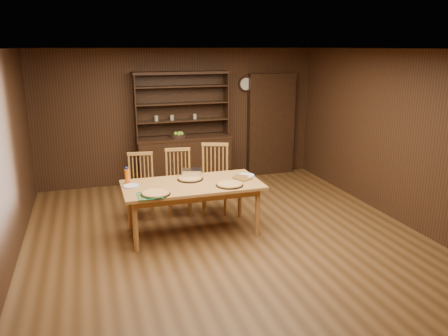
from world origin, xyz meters
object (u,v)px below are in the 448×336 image
object	(u,v)px
chair_center	(179,179)
juice_bottle	(127,176)
dining_table	(192,189)
chair_left	(141,183)
chair_right	(215,176)
china_hutch	(184,154)

from	to	relation	value
chair_center	juice_bottle	distance (m)	1.10
dining_table	chair_center	bearing A→B (deg)	90.59
chair_left	chair_center	world-z (taller)	chair_center
chair_left	chair_right	size ratio (longest dim) A/B	0.91
chair_left	chair_center	size ratio (longest dim) A/B	0.97
china_hutch	chair_left	distance (m)	1.79
chair_right	chair_left	bearing A→B (deg)	-166.98
dining_table	chair_left	distance (m)	1.11
chair_right	chair_center	bearing A→B (deg)	-171.71
chair_right	china_hutch	bearing A→B (deg)	115.28
china_hutch	chair_center	distance (m)	1.55
china_hutch	juice_bottle	world-z (taller)	china_hutch
dining_table	chair_right	bearing A→B (deg)	54.09
china_hutch	chair_center	size ratio (longest dim) A/B	2.07
chair_right	juice_bottle	bearing A→B (deg)	-141.52
china_hutch	dining_table	world-z (taller)	china_hutch
chair_left	chair_center	bearing A→B (deg)	6.87
china_hutch	chair_right	world-z (taller)	china_hutch
juice_bottle	chair_center	bearing A→B (deg)	35.16
chair_center	chair_left	bearing A→B (deg)	-174.09
chair_center	chair_right	distance (m)	0.59
china_hutch	chair_left	xyz separation A→B (m)	(-1.02, -1.47, -0.06)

